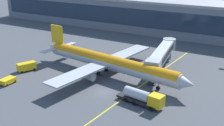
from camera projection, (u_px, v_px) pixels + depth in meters
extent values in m
plane|color=#47494F|center=(103.00, 92.00, 66.73)|extent=(700.00, 700.00, 0.00)
cube|color=yellow|center=(129.00, 94.00, 65.64)|extent=(6.20, 79.80, 0.01)
cube|color=slate|center=(165.00, 18.00, 119.36)|extent=(167.97, 18.80, 12.75)
cube|color=#1E2D42|center=(157.00, 20.00, 111.43)|extent=(162.93, 0.16, 7.14)
cube|color=#99999E|center=(166.00, 1.00, 117.01)|extent=(171.32, 19.18, 1.00)
cylinder|color=#B2B7BC|center=(109.00, 63.00, 75.22)|extent=(41.21, 9.48, 3.65)
cylinder|color=orange|center=(109.00, 62.00, 75.10)|extent=(40.37, 9.22, 3.51)
cone|color=#B2B7BC|center=(187.00, 84.00, 62.56)|extent=(4.11, 3.96, 3.47)
cone|color=#B2B7BC|center=(54.00, 47.00, 87.86)|extent=(4.78, 3.70, 3.11)
cube|color=gold|center=(57.00, 34.00, 85.28)|extent=(4.75, 1.03, 5.48)
cube|color=#B2B7BC|center=(68.00, 45.00, 89.07)|extent=(2.81, 6.07, 0.24)
cube|color=#B2B7BC|center=(50.00, 50.00, 83.66)|extent=(2.81, 6.07, 0.24)
cube|color=#B2B7BC|center=(127.00, 53.00, 83.92)|extent=(7.21, 17.77, 0.40)
cube|color=#B2B7BC|center=(77.00, 74.00, 68.44)|extent=(7.21, 17.77, 0.40)
cylinder|color=#939399|center=(124.00, 61.00, 81.48)|extent=(3.07, 2.39, 2.01)
cylinder|color=#939399|center=(89.00, 76.00, 70.61)|extent=(3.07, 2.39, 2.01)
cylinder|color=black|center=(158.00, 88.00, 67.70)|extent=(1.05, 0.54, 1.00)
cylinder|color=slate|center=(158.00, 85.00, 67.39)|extent=(0.20, 0.20, 1.77)
cylinder|color=black|center=(106.00, 70.00, 78.92)|extent=(1.05, 0.54, 1.00)
cylinder|color=slate|center=(106.00, 67.00, 78.62)|extent=(0.20, 0.20, 1.77)
cylinder|color=black|center=(98.00, 73.00, 76.49)|extent=(1.05, 0.54, 1.00)
cylinder|color=slate|center=(98.00, 70.00, 76.19)|extent=(0.20, 0.20, 1.77)
cube|color=#B2B7BC|center=(162.00, 53.00, 78.40)|extent=(6.11, 21.27, 2.80)
cube|color=#232328|center=(162.00, 54.00, 78.39)|extent=(5.73, 17.95, 1.54)
cube|color=#9EA3A8|center=(153.00, 66.00, 69.19)|extent=(4.04, 3.70, 2.94)
cylinder|color=#4C4C51|center=(152.00, 78.00, 70.26)|extent=(0.70, 0.70, 3.50)
cube|color=#262628|center=(152.00, 84.00, 70.81)|extent=(2.05, 2.05, 0.30)
cylinder|color=gray|center=(169.00, 44.00, 87.62)|extent=(3.90, 3.90, 3.08)
cylinder|color=gray|center=(168.00, 53.00, 88.70)|extent=(1.80, 1.80, 3.50)
cube|color=#232326|center=(138.00, 100.00, 61.32)|extent=(10.26, 3.92, 0.50)
cube|color=yellow|center=(156.00, 101.00, 58.34)|extent=(3.13, 2.88, 2.50)
cube|color=black|center=(162.00, 100.00, 57.43)|extent=(0.49, 2.30, 1.12)
cylinder|color=#B7BABF|center=(137.00, 94.00, 61.02)|extent=(6.26, 3.04, 2.20)
cylinder|color=black|center=(157.00, 104.00, 60.05)|extent=(1.04, 0.49, 1.00)
cylinder|color=black|center=(151.00, 109.00, 58.30)|extent=(1.04, 0.49, 1.00)
cylinder|color=black|center=(140.00, 99.00, 62.46)|extent=(1.04, 0.49, 1.00)
cylinder|color=black|center=(134.00, 103.00, 60.70)|extent=(1.04, 0.49, 1.00)
cylinder|color=black|center=(132.00, 96.00, 63.68)|extent=(1.04, 0.49, 1.00)
cylinder|color=black|center=(126.00, 100.00, 61.92)|extent=(1.04, 0.49, 1.00)
cube|color=yellow|center=(27.00, 66.00, 79.23)|extent=(3.98, 5.42, 2.00)
cube|color=black|center=(22.00, 66.00, 78.43)|extent=(2.45, 2.38, 0.60)
cylinder|color=black|center=(22.00, 72.00, 77.90)|extent=(0.48, 0.65, 0.60)
cylinder|color=black|center=(20.00, 70.00, 79.34)|extent=(0.48, 0.65, 0.60)
cylinder|color=black|center=(34.00, 69.00, 79.81)|extent=(0.48, 0.65, 0.60)
cylinder|color=black|center=(32.00, 67.00, 81.25)|extent=(0.48, 0.65, 0.60)
cube|color=yellow|center=(8.00, 80.00, 71.03)|extent=(2.34, 3.82, 1.10)
cube|color=black|center=(5.00, 81.00, 70.19)|extent=(2.08, 1.35, 0.33)
cylinder|color=black|center=(7.00, 85.00, 69.65)|extent=(0.26, 0.60, 0.60)
cylinder|color=black|center=(1.00, 84.00, 70.61)|extent=(0.26, 0.60, 0.60)
cylinder|color=black|center=(15.00, 81.00, 71.83)|extent=(0.26, 0.60, 0.60)
cylinder|color=black|center=(9.00, 80.00, 72.79)|extent=(0.26, 0.60, 0.60)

